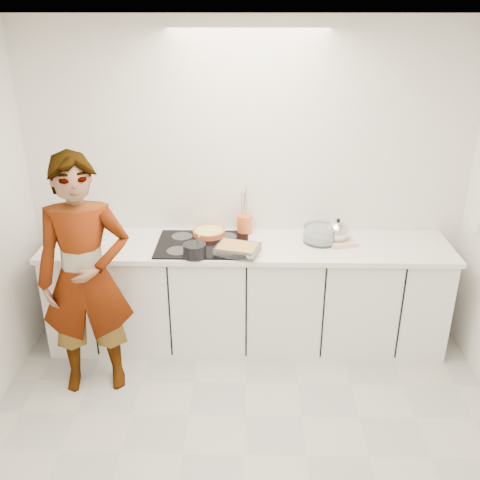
{
  "coord_description": "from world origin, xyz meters",
  "views": [
    {
      "loc": [
        0.02,
        -2.58,
        2.67
      ],
      "look_at": [
        -0.05,
        1.05,
        1.05
      ],
      "focal_mm": 40.0,
      "sensor_mm": 36.0,
      "label": 1
    }
  ],
  "objects_px": {
    "cook": "(86,278)",
    "hob": "(203,244)",
    "utensil_crock": "(245,224)",
    "saucepan": "(195,250)",
    "tart_dish": "(209,232)",
    "mixing_bowl": "(321,235)",
    "baking_dish": "(238,249)",
    "kettle": "(337,233)"
  },
  "relations": [
    {
      "from": "cook",
      "to": "saucepan",
      "type": "bearing_deg",
      "value": 13.31
    },
    {
      "from": "hob",
      "to": "baking_dish",
      "type": "xyz_separation_m",
      "value": [
        0.28,
        -0.17,
        0.04
      ]
    },
    {
      "from": "mixing_bowl",
      "to": "utensil_crock",
      "type": "distance_m",
      "value": 0.63
    },
    {
      "from": "tart_dish",
      "to": "utensil_crock",
      "type": "relative_size",
      "value": 2.24
    },
    {
      "from": "mixing_bowl",
      "to": "kettle",
      "type": "height_order",
      "value": "kettle"
    },
    {
      "from": "tart_dish",
      "to": "kettle",
      "type": "relative_size",
      "value": 1.44
    },
    {
      "from": "tart_dish",
      "to": "mixing_bowl",
      "type": "bearing_deg",
      "value": -5.48
    },
    {
      "from": "tart_dish",
      "to": "cook",
      "type": "relative_size",
      "value": 0.2
    },
    {
      "from": "hob",
      "to": "saucepan",
      "type": "xyz_separation_m",
      "value": [
        -0.04,
        -0.23,
        0.06
      ]
    },
    {
      "from": "saucepan",
      "to": "mixing_bowl",
      "type": "distance_m",
      "value": 1.03
    },
    {
      "from": "saucepan",
      "to": "kettle",
      "type": "distance_m",
      "value": 1.15
    },
    {
      "from": "hob",
      "to": "tart_dish",
      "type": "xyz_separation_m",
      "value": [
        0.04,
        0.17,
        0.03
      ]
    },
    {
      "from": "cook",
      "to": "utensil_crock",
      "type": "bearing_deg",
      "value": 25.76
    },
    {
      "from": "tart_dish",
      "to": "saucepan",
      "type": "xyz_separation_m",
      "value": [
        -0.08,
        -0.4,
        0.02
      ]
    },
    {
      "from": "utensil_crock",
      "to": "cook",
      "type": "relative_size",
      "value": 0.09
    },
    {
      "from": "mixing_bowl",
      "to": "saucepan",
      "type": "bearing_deg",
      "value": -162.31
    },
    {
      "from": "utensil_crock",
      "to": "mixing_bowl",
      "type": "bearing_deg",
      "value": -15.3
    },
    {
      "from": "tart_dish",
      "to": "saucepan",
      "type": "relative_size",
      "value": 1.58
    },
    {
      "from": "baking_dish",
      "to": "mixing_bowl",
      "type": "bearing_deg",
      "value": 21.04
    },
    {
      "from": "mixing_bowl",
      "to": "baking_dish",
      "type": "bearing_deg",
      "value": -158.96
    },
    {
      "from": "hob",
      "to": "utensil_crock",
      "type": "relative_size",
      "value": 4.6
    },
    {
      "from": "kettle",
      "to": "utensil_crock",
      "type": "height_order",
      "value": "kettle"
    },
    {
      "from": "hob",
      "to": "baking_dish",
      "type": "height_order",
      "value": "baking_dish"
    },
    {
      "from": "cook",
      "to": "hob",
      "type": "bearing_deg",
      "value": 24.96
    },
    {
      "from": "hob",
      "to": "saucepan",
      "type": "distance_m",
      "value": 0.24
    },
    {
      "from": "tart_dish",
      "to": "cook",
      "type": "height_order",
      "value": "cook"
    },
    {
      "from": "baking_dish",
      "to": "hob",
      "type": "bearing_deg",
      "value": 149.09
    },
    {
      "from": "hob",
      "to": "tart_dish",
      "type": "height_order",
      "value": "tart_dish"
    },
    {
      "from": "mixing_bowl",
      "to": "cook",
      "type": "xyz_separation_m",
      "value": [
        -1.72,
        -0.63,
        -0.07
      ]
    },
    {
      "from": "cook",
      "to": "tart_dish",
      "type": "bearing_deg",
      "value": 31.24
    },
    {
      "from": "saucepan",
      "to": "utensil_crock",
      "type": "xyz_separation_m",
      "value": [
        0.37,
        0.48,
        0.02
      ]
    },
    {
      "from": "mixing_bowl",
      "to": "utensil_crock",
      "type": "relative_size",
      "value": 2.0
    },
    {
      "from": "kettle",
      "to": "mixing_bowl",
      "type": "bearing_deg",
      "value": 169.56
    },
    {
      "from": "cook",
      "to": "kettle",
      "type": "bearing_deg",
      "value": 8.2
    },
    {
      "from": "baking_dish",
      "to": "utensil_crock",
      "type": "distance_m",
      "value": 0.42
    },
    {
      "from": "saucepan",
      "to": "utensil_crock",
      "type": "relative_size",
      "value": 1.42
    },
    {
      "from": "hob",
      "to": "mixing_bowl",
      "type": "bearing_deg",
      "value": 5.22
    },
    {
      "from": "tart_dish",
      "to": "baking_dish",
      "type": "relative_size",
      "value": 0.95
    },
    {
      "from": "baking_dish",
      "to": "tart_dish",
      "type": "bearing_deg",
      "value": 125.39
    },
    {
      "from": "hob",
      "to": "tart_dish",
      "type": "bearing_deg",
      "value": 77.34
    },
    {
      "from": "tart_dish",
      "to": "saucepan",
      "type": "distance_m",
      "value": 0.41
    },
    {
      "from": "hob",
      "to": "cook",
      "type": "distance_m",
      "value": 0.95
    }
  ]
}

